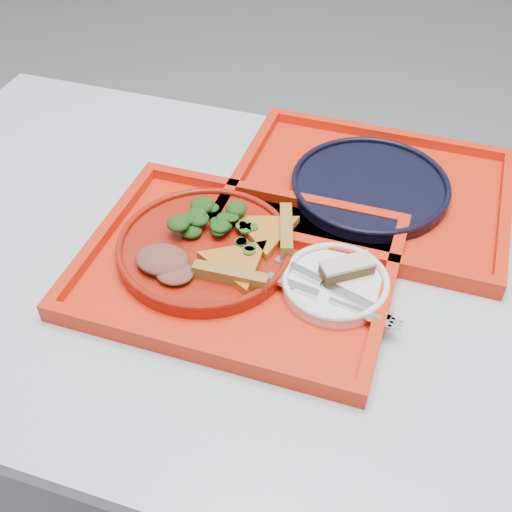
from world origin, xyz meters
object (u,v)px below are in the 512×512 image
at_px(navy_plate, 370,187).
at_px(dessert_bar, 347,268).
at_px(tray_far, 369,194).
at_px(dinner_plate, 205,249).
at_px(tray_main, 238,269).

relative_size(navy_plate, dessert_bar, 3.34).
bearing_deg(navy_plate, tray_far, 0.00).
bearing_deg(navy_plate, dessert_bar, -88.37).
xyz_separation_m(tray_far, dessert_bar, (0.01, -0.21, 0.03)).
relative_size(tray_far, dinner_plate, 1.73).
height_order(tray_main, navy_plate, navy_plate).
height_order(tray_main, tray_far, same).
bearing_deg(tray_main, dinner_plate, 169.93).
bearing_deg(tray_main, tray_far, 57.84).
distance_m(tray_far, dessert_bar, 0.22).
bearing_deg(dinner_plate, tray_far, 47.82).
height_order(tray_main, dessert_bar, dessert_bar).
height_order(dinner_plate, dessert_bar, dessert_bar).
relative_size(tray_far, navy_plate, 1.73).
relative_size(dinner_plate, dessert_bar, 3.34).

